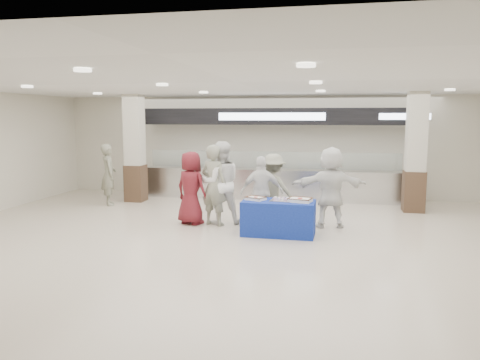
% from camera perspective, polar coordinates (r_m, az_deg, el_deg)
% --- Properties ---
extents(ground, '(14.00, 14.00, 0.00)m').
position_cam_1_polar(ground, '(9.46, -0.41, -7.89)').
color(ground, beige).
rests_on(ground, ground).
extents(serving_line, '(8.70, 0.85, 2.80)m').
position_cam_1_polar(serving_line, '(14.50, 3.96, 2.22)').
color(serving_line, silver).
rests_on(serving_line, ground).
extents(column_left, '(0.55, 0.55, 3.20)m').
position_cam_1_polar(column_left, '(14.40, -12.70, 3.50)').
color(column_left, '#3B281A').
rests_on(column_left, ground).
extents(column_right, '(0.55, 0.55, 3.20)m').
position_cam_1_polar(column_right, '(13.33, 20.60, 2.86)').
color(column_right, '#3B281A').
rests_on(column_right, ground).
extents(display_table, '(1.57, 0.82, 0.75)m').
position_cam_1_polar(display_table, '(10.17, 4.71, -4.63)').
color(display_table, navy).
rests_on(display_table, ground).
extents(sheet_cake_left, '(0.48, 0.44, 0.08)m').
position_cam_1_polar(sheet_cake_left, '(10.16, 1.93, -2.21)').
color(sheet_cake_left, white).
rests_on(sheet_cake_left, display_table).
extents(sheet_cake_right, '(0.53, 0.45, 0.10)m').
position_cam_1_polar(sheet_cake_right, '(10.01, 7.34, -2.38)').
color(sheet_cake_right, white).
rests_on(sheet_cake_right, display_table).
extents(cupcake_tray, '(0.47, 0.37, 0.07)m').
position_cam_1_polar(cupcake_tray, '(10.09, 5.01, -2.34)').
color(cupcake_tray, '#A9A9AE').
rests_on(cupcake_tray, display_table).
extents(civilian_maroon, '(1.00, 0.84, 1.74)m').
position_cam_1_polar(civilian_maroon, '(11.14, -5.98, -0.97)').
color(civilian_maroon, maroon).
rests_on(civilian_maroon, ground).
extents(soldier_a, '(0.81, 0.68, 1.90)m').
position_cam_1_polar(soldier_a, '(10.98, -3.18, -0.63)').
color(soldier_a, slate).
rests_on(soldier_a, ground).
extents(chef_tall, '(1.15, 1.03, 1.97)m').
position_cam_1_polar(chef_tall, '(11.12, -2.35, -0.35)').
color(chef_tall, white).
rests_on(chef_tall, ground).
extents(chef_short, '(1.03, 0.59, 1.65)m').
position_cam_1_polar(chef_short, '(10.77, 2.67, -1.46)').
color(chef_short, white).
rests_on(chef_short, ground).
extents(soldier_b, '(1.22, 0.95, 1.66)m').
position_cam_1_polar(soldier_b, '(11.27, 4.07, -1.03)').
color(soldier_b, slate).
rests_on(soldier_b, ground).
extents(civilian_white, '(1.81, 0.90, 1.87)m').
position_cam_1_polar(civilian_white, '(10.95, 10.97, -0.87)').
color(civilian_white, white).
rests_on(civilian_white, ground).
extents(soldier_bg, '(0.71, 0.77, 1.77)m').
position_cam_1_polar(soldier_bg, '(14.01, -15.72, 0.64)').
color(soldier_bg, slate).
rests_on(soldier_bg, ground).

